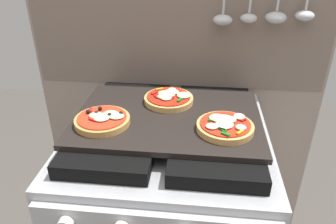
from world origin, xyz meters
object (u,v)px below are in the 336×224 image
Objects in this scene: pizza_right at (225,126)px; pizza_center at (169,98)px; baking_tray at (168,117)px; pizza_left at (103,120)px.

pizza_right and pizza_center have the same top height.
pizza_right is at bearing -22.39° from baking_tray.
baking_tray is 3.49× the size of pizza_left.
pizza_left reaches higher than pizza_right.
pizza_center is at bearing 137.93° from pizza_right.
pizza_center is (0.17, 0.15, 0.00)m from pizza_left.
pizza_left is at bearing -179.63° from pizza_right.
pizza_left reaches higher than pizza_center.
pizza_center reaches higher than baking_tray.
pizza_left is (-0.18, -0.07, 0.02)m from baking_tray.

